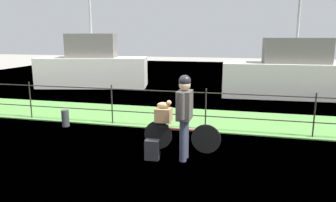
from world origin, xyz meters
TOP-DOWN VIEW (x-y plane):
  - ground_plane at (0.00, 0.00)m, footprint 60.00×60.00m
  - grass_strip at (0.00, 3.11)m, footprint 27.00×2.40m
  - harbor_water at (0.00, 9.12)m, footprint 30.00×30.00m
  - iron_fence at (0.00, 2.06)m, footprint 18.04×0.04m
  - bicycle_main at (0.95, 0.50)m, footprint 1.65×0.17m
  - wooden_crate at (0.57, 0.50)m, footprint 0.33×0.29m
  - terrier_dog at (0.60, 0.50)m, footprint 0.32×0.15m
  - cyclist_person at (1.11, 0.04)m, footprint 0.27×0.54m
  - backpack_on_paving at (0.50, -0.11)m, footprint 0.29×0.20m
  - mooring_bollard at (-2.43, 1.56)m, footprint 0.20×0.20m
  - moored_boat_near at (4.13, 7.45)m, footprint 5.61×1.95m
  - moored_boat_mid at (-4.84, 7.98)m, footprint 5.34×2.77m

SIDE VIEW (x-z plane):
  - ground_plane at x=0.00m, z-range 0.00..0.00m
  - harbor_water at x=0.00m, z-range 0.00..0.00m
  - grass_strip at x=0.00m, z-range 0.00..0.03m
  - backpack_on_paving at x=0.50m, z-range 0.00..0.40m
  - mooring_bollard at x=-2.43m, z-range 0.00..0.45m
  - bicycle_main at x=0.95m, z-range 0.02..0.63m
  - iron_fence at x=0.00m, z-range 0.10..1.20m
  - wooden_crate at x=0.57m, z-range 0.61..0.90m
  - moored_boat_near at x=4.13m, z-range -1.07..2.85m
  - moored_boat_mid at x=-4.84m, z-range -1.10..3.00m
  - terrier_dog at x=0.60m, z-range 0.89..1.07m
  - cyclist_person at x=1.11m, z-range 0.16..1.84m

